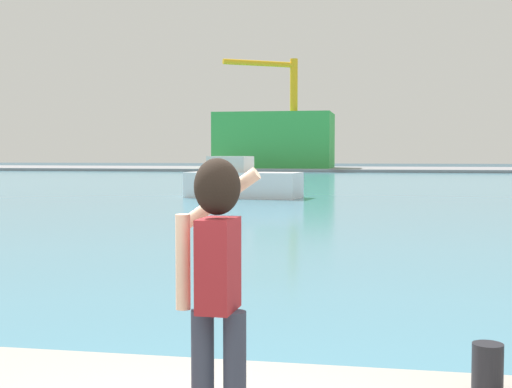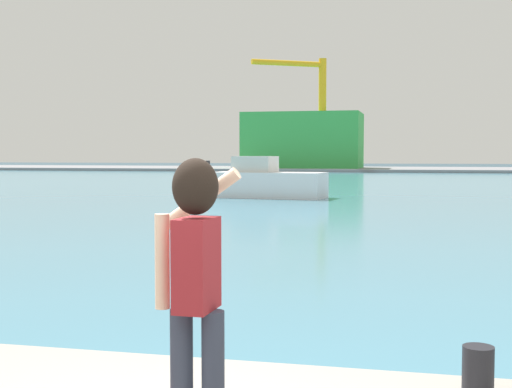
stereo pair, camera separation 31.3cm
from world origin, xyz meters
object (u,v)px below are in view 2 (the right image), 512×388
at_px(person_photographer, 195,270).
at_px(harbor_bollard, 478,372).
at_px(boat_moored, 266,182).
at_px(warehouse_left, 303,140).
at_px(port_crane, 314,101).

height_order(person_photographer, harbor_bollard, person_photographer).
distance_m(harbor_bollard, boat_moored, 31.47).
distance_m(harbor_bollard, warehouse_left, 90.31).
relative_size(harbor_bollard, port_crane, 0.03).
xyz_separation_m(boat_moored, port_crane, (-5.55, 54.13, 8.20)).
relative_size(person_photographer, warehouse_left, 0.11).
height_order(person_photographer, port_crane, port_crane).
xyz_separation_m(person_photographer, port_crane, (-11.99, 85.74, 7.42)).
bearing_deg(port_crane, harbor_bollard, -80.77).
bearing_deg(warehouse_left, port_crane, -64.86).
bearing_deg(harbor_bollard, boat_moored, 105.08).
distance_m(person_photographer, warehouse_left, 91.21).
distance_m(warehouse_left, port_crane, 6.90).
xyz_separation_m(warehouse_left, port_crane, (2.04, -4.35, 4.95)).
relative_size(person_photographer, port_crane, 0.12).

